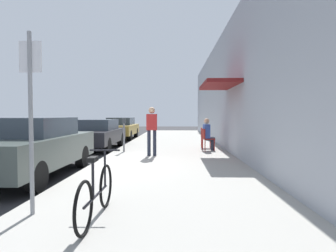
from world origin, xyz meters
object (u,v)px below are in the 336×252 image
object	(u,v)px
parked_car_0	(32,146)
pedestrian_standing	(152,127)
parked_car_1	(97,134)
cafe_chair_1	(204,136)
parking_meter	(124,132)
street_sign	(31,108)
cafe_chair_0	(206,138)
parked_car_2	(121,128)
bicycle_0	(96,193)
seated_patron_0	(208,133)

from	to	relation	value
parked_car_0	pedestrian_standing	size ratio (longest dim) A/B	2.59
parked_car_1	cafe_chair_1	bearing A→B (deg)	-5.19
parking_meter	pedestrian_standing	world-z (taller)	pedestrian_standing
street_sign	cafe_chair_0	bearing A→B (deg)	65.97
parking_meter	parked_car_2	bearing A→B (deg)	102.02
parking_meter	street_sign	bearing A→B (deg)	-90.42
parked_car_0	street_sign	distance (m)	3.39
bicycle_0	pedestrian_standing	world-z (taller)	pedestrian_standing
parking_meter	cafe_chair_1	bearing A→B (deg)	22.65
parking_meter	pedestrian_standing	size ratio (longest dim) A/B	0.78
parked_car_2	parking_meter	world-z (taller)	parking_meter
parked_car_0	cafe_chair_1	world-z (taller)	parked_car_0
parking_meter	cafe_chair_0	xyz separation A→B (m)	(3.25, 0.52, -0.26)
parked_car_2	pedestrian_standing	world-z (taller)	pedestrian_standing
street_sign	seated_patron_0	bearing A→B (deg)	65.61
parked_car_0	parking_meter	distance (m)	4.27
parked_car_0	parking_meter	bearing A→B (deg)	68.72
cafe_chair_1	pedestrian_standing	xyz separation A→B (m)	(-2.08, -2.42, 0.50)
parking_meter	bicycle_0	xyz separation A→B (m)	(0.93, -7.07, -0.41)
parked_car_2	seated_patron_0	size ratio (longest dim) A/B	3.41
street_sign	bicycle_0	xyz separation A→B (m)	(0.98, -0.18, -1.16)
parked_car_1	seated_patron_0	distance (m)	5.02
seated_patron_0	pedestrian_standing	xyz separation A→B (m)	(-2.14, -1.59, 0.30)
parked_car_1	seated_patron_0	world-z (taller)	seated_patron_0
parking_meter	seated_patron_0	xyz separation A→B (m)	(3.31, 0.53, -0.07)
parked_car_0	pedestrian_standing	bearing A→B (deg)	46.96
cafe_chair_1	pedestrian_standing	bearing A→B (deg)	-130.63
bicycle_0	cafe_chair_1	size ratio (longest dim) A/B	1.97
parked_car_0	cafe_chair_0	world-z (taller)	parked_car_0
bicycle_0	parked_car_1	bearing A→B (deg)	105.63
parked_car_0	seated_patron_0	bearing A→B (deg)	42.83
parked_car_0	parked_car_1	xyz separation A→B (m)	(0.00, 5.77, -0.06)
cafe_chair_1	pedestrian_standing	distance (m)	3.23
bicycle_0	cafe_chair_1	distance (m)	8.74
street_sign	bicycle_0	distance (m)	1.53
parked_car_0	bicycle_0	bearing A→B (deg)	-51.23
cafe_chair_0	seated_patron_0	bearing A→B (deg)	8.88
parked_car_1	bicycle_0	xyz separation A→B (m)	(2.48, -8.86, -0.22)
parked_car_2	street_sign	xyz separation A→B (m)	(1.50, -14.17, 0.92)
seated_patron_0	cafe_chair_1	size ratio (longest dim) A/B	1.48
parked_car_0	parking_meter	size ratio (longest dim) A/B	3.33
cafe_chair_0	cafe_chair_1	xyz separation A→B (m)	(-0.00, 0.84, 0.00)
parked_car_1	bicycle_0	size ratio (longest dim) A/B	2.57
seated_patron_0	parked_car_0	bearing A→B (deg)	-137.17
bicycle_0	parked_car_2	bearing A→B (deg)	99.80
parked_car_1	parking_meter	world-z (taller)	parking_meter
parked_car_2	bicycle_0	world-z (taller)	parked_car_2
cafe_chair_0	pedestrian_standing	xyz separation A→B (m)	(-2.08, -1.58, 0.50)
parked_car_2	parked_car_1	bearing A→B (deg)	-90.00
parked_car_2	pedestrian_standing	bearing A→B (deg)	-71.91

